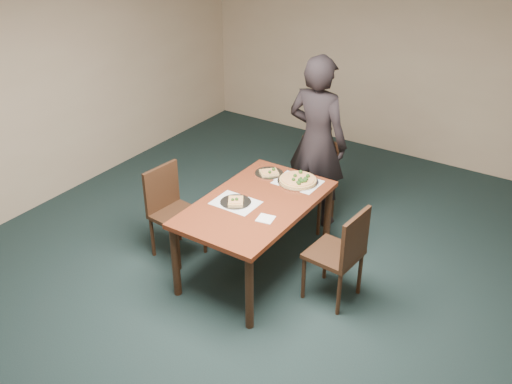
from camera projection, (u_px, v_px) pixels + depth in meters
The scene contains 13 objects.
ground at pixel (233, 322), 4.82m from camera, with size 8.00×8.00×0.00m, color black.
room_shell at pixel (228, 133), 3.98m from camera, with size 8.00×8.00×8.00m.
dining_table at pixel (256, 211), 5.15m from camera, with size 0.90×1.50×0.75m.
chair_far at pixel (315, 177), 6.03m from camera, with size 0.44×0.44×0.91m.
chair_left at pixel (171, 207), 5.50m from camera, with size 0.46×0.46×0.91m.
chair_right at pixel (342, 251), 4.85m from camera, with size 0.45×0.45×0.91m.
diner at pixel (317, 142), 5.86m from camera, with size 0.67×0.44×1.83m, color black.
placemat_main at pixel (298, 182), 5.43m from camera, with size 0.42×0.32×0.00m, color white.
placemat_near at pixel (236, 203), 5.09m from camera, with size 0.40×0.30×0.00m, color white.
pizza_pan at pixel (298, 180), 5.42m from camera, with size 0.39×0.39×0.08m.
slice_plate_near at pixel (236, 202), 5.08m from camera, with size 0.28×0.28×0.06m.
slice_plate_far at pixel (269, 173), 5.58m from camera, with size 0.28×0.28×0.06m.
napkin at pixel (266, 219), 4.85m from camera, with size 0.14×0.14×0.01m, color white.
Camera 1 is at (2.19, -2.96, 3.31)m, focal length 40.00 mm.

